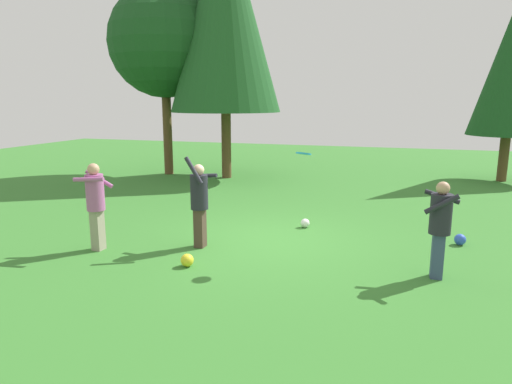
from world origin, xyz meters
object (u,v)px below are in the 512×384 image
object	(u,v)px
person_bystander	(95,199)
ball_blue	(460,240)
ball_white	(305,223)
tree_far_left	(164,42)
tree_left	(225,10)
person_thrower	(199,198)
person_catcher	(440,222)
ball_yellow	(187,260)
frisbee	(304,154)
ball_red	(438,222)

from	to	relation	value
person_bystander	ball_blue	world-z (taller)	person_bystander
person_bystander	ball_white	world-z (taller)	person_bystander
tree_far_left	tree_left	world-z (taller)	tree_left
person_thrower	person_catcher	bearing A→B (deg)	-0.52
ball_yellow	ball_blue	bearing A→B (deg)	30.13
ball_yellow	person_bystander	bearing A→B (deg)	171.24
frisbee	ball_yellow	size ratio (longest dim) A/B	1.54
tree_far_left	tree_left	bearing A→B (deg)	-3.37
person_bystander	ball_blue	size ratio (longest dim) A/B	7.48
ball_blue	tree_far_left	world-z (taller)	tree_far_left
ball_white	tree_left	size ratio (longest dim) A/B	0.02
person_bystander	frisbee	xyz separation A→B (m)	(3.87, 0.63, 0.93)
person_catcher	person_bystander	bearing A→B (deg)	8.64
person_catcher	frisbee	size ratio (longest dim) A/B	4.53
person_thrower	ball_yellow	distance (m)	1.39
person_catcher	ball_yellow	xyz separation A→B (m)	(-4.10, -0.76, -0.83)
ball_white	tree_left	xyz separation A→B (m)	(-4.13, 5.79, 5.81)
person_bystander	tree_far_left	xyz separation A→B (m)	(-3.10, 8.66, 3.94)
ball_white	ball_blue	bearing A→B (deg)	-5.68
person_bystander	frisbee	size ratio (longest dim) A/B	4.80
ball_blue	tree_left	distance (m)	11.17
ball_red	ball_yellow	size ratio (longest dim) A/B	0.89
ball_red	ball_yellow	xyz separation A→B (m)	(-4.37, -4.09, 0.01)
ball_blue	ball_yellow	bearing A→B (deg)	-149.87
person_catcher	person_bystander	xyz separation A→B (m)	(-6.14, -0.45, 0.06)
ball_blue	tree_left	size ratio (longest dim) A/B	0.02
tree_far_left	frisbee	bearing A→B (deg)	-49.06
frisbee	tree_left	world-z (taller)	tree_left
person_bystander	tree_far_left	distance (m)	10.01
ball_white	tree_far_left	distance (m)	10.12
person_thrower	frisbee	size ratio (longest dim) A/B	5.16
person_thrower	person_bystander	world-z (taller)	person_thrower
tree_far_left	person_catcher	bearing A→B (deg)	-41.62
ball_blue	ball_yellow	xyz separation A→B (m)	(-4.68, -2.72, 0.00)
ball_yellow	ball_white	bearing A→B (deg)	64.09
person_bystander	ball_yellow	world-z (taller)	person_bystander
tree_left	ball_blue	bearing A→B (deg)	-39.75
person_catcher	ball_blue	xyz separation A→B (m)	(0.58, 1.95, -0.83)
ball_red	ball_yellow	bearing A→B (deg)	-136.90
person_catcher	ball_red	xyz separation A→B (m)	(0.26, 3.32, -0.84)
person_thrower	ball_yellow	size ratio (longest dim) A/B	7.96
person_thrower	ball_red	size ratio (longest dim) A/B	8.99
person_catcher	ball_red	size ratio (longest dim) A/B	7.89
person_catcher	person_bystander	world-z (taller)	person_bystander
person_bystander	tree_left	bearing A→B (deg)	84.96
person_catcher	ball_yellow	bearing A→B (deg)	15.00
ball_blue	ball_red	bearing A→B (deg)	103.03
person_thrower	frisbee	distance (m)	2.27
frisbee	ball_yellow	distance (m)	2.75
person_bystander	person_catcher	bearing A→B (deg)	-5.02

